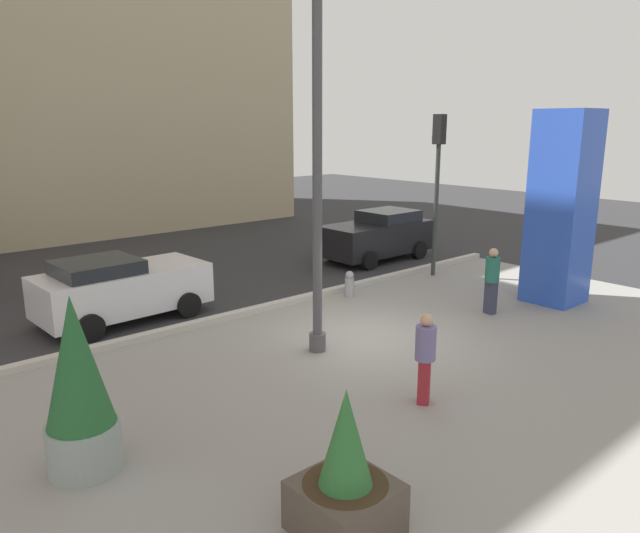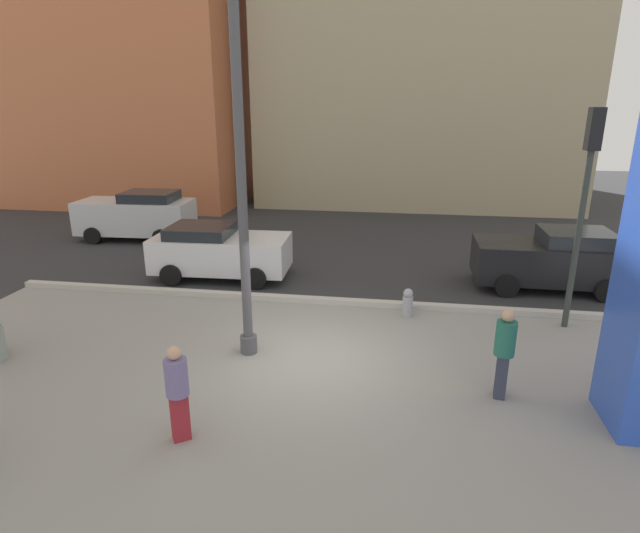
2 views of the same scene
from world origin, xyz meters
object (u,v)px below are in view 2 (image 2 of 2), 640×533
Objects in this scene: car_intersection at (219,251)px; car_curb_east at (553,259)px; traffic_light_far_side at (586,187)px; pedestrian_by_curb at (177,389)px; car_curb_west at (137,215)px; fire_hydrant at (408,303)px; pedestrian_on_sidewalk at (504,349)px; lamp_post at (241,183)px.

car_curb_east is at bearing 3.02° from car_intersection.
car_curb_east reaches higher than car_intersection.
traffic_light_far_side reaches higher than pedestrian_by_curb.
traffic_light_far_side is 15.62m from car_curb_west.
car_intersection is 8.12m from pedestrian_by_curb.
fire_hydrant is at bearing -145.73° from car_curb_east.
traffic_light_far_side is at bearing -0.12° from fire_hydrant.
fire_hydrant is 0.18× the size of car_intersection.
traffic_light_far_side is 2.93× the size of pedestrian_on_sidewalk.
lamp_post reaches higher than car_curb_west.
car_curb_west is 15.46m from pedestrian_on_sidewalk.
car_curb_east is at bearing 34.27° from fire_hydrant.
car_curb_east is 2.41× the size of pedestrian_on_sidewalk.
lamp_post is at bearing 86.10° from pedestrian_by_curb.
pedestrian_by_curb is 0.95× the size of pedestrian_on_sidewalk.
car_curb_east is 6.72m from pedestrian_on_sidewalk.
lamp_post is 1.70× the size of car_curb_west.
lamp_post is 4.57× the size of pedestrian_by_curb.
car_curb_west is at bearing 128.85° from lamp_post.
lamp_post is at bearing -160.61° from traffic_light_far_side.
pedestrian_on_sidewalk is (7.33, -5.75, 0.13)m from car_intersection.
car_curb_east is at bearing 35.36° from lamp_post.
pedestrian_by_curb is (2.09, -7.85, 0.08)m from car_intersection.
fire_hydrant is 6.66m from pedestrian_by_curb.
pedestrian_on_sidewalk reaches higher than fire_hydrant.
car_curb_east reaches higher than pedestrian_on_sidewalk.
pedestrian_on_sidewalk is at bearing -38.83° from car_curb_west.
fire_hydrant is at bearing -21.72° from car_intersection.
car_curb_west reaches higher than fire_hydrant.
traffic_light_far_side is 3.75m from car_curb_east.
pedestrian_on_sidewalk is (1.65, -3.49, 0.59)m from fire_hydrant.
pedestrian_by_curb is at bearing -93.90° from lamp_post.
fire_hydrant is at bearing -30.84° from car_curb_west.
pedestrian_on_sidewalk reaches higher than car_intersection.
traffic_light_far_side is (7.11, 2.50, -0.29)m from lamp_post.
car_curb_west reaches higher than car_curb_east.
lamp_post reaches higher than traffic_light_far_side.
car_intersection is 2.52× the size of pedestrian_by_curb.
lamp_post is 1.81× the size of car_intersection.
car_intersection reaches higher than fire_hydrant.
lamp_post is 11.51m from car_curb_west.
lamp_post reaches higher than car_intersection.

